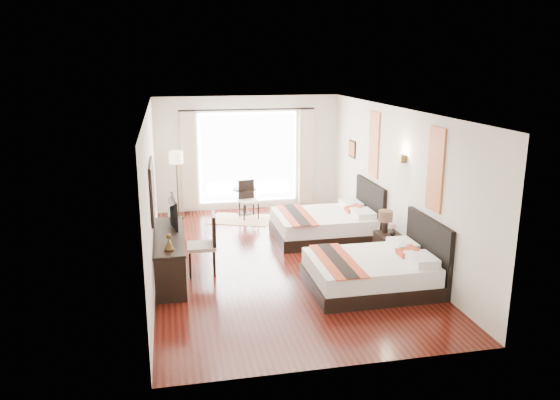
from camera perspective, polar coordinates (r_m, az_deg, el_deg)
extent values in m
cube|color=#36090A|center=(10.29, -0.16, -6.30)|extent=(4.50, 7.50, 0.01)
cube|color=white|center=(9.66, -0.17, 9.39)|extent=(4.50, 7.50, 0.02)
cube|color=silver|center=(10.55, 11.86, 1.87)|extent=(0.01, 7.50, 2.80)
cube|color=silver|center=(9.70, -13.28, 0.68)|extent=(0.01, 7.50, 2.80)
cube|color=silver|center=(13.50, -3.38, 4.89)|extent=(4.50, 0.01, 2.80)
cube|color=silver|center=(6.41, 6.62, -6.17)|extent=(4.50, 0.01, 2.80)
cube|color=white|center=(13.50, -3.36, 4.46)|extent=(2.40, 0.02, 2.20)
cube|color=white|center=(13.44, -3.33, 4.41)|extent=(2.30, 0.02, 2.10)
cube|color=beige|center=(13.28, -9.51, 4.02)|extent=(0.35, 0.14, 2.35)
cube|color=beige|center=(13.69, 2.73, 4.52)|extent=(0.35, 0.14, 2.35)
cube|color=maroon|center=(9.04, 15.94, 3.09)|extent=(0.03, 0.50, 1.35)
cube|color=maroon|center=(11.42, 9.80, 5.73)|extent=(0.03, 0.50, 1.35)
cube|color=#3F2E16|center=(10.07, 12.65, 4.25)|extent=(0.10, 0.14, 0.14)
cube|color=black|center=(9.27, -13.22, 1.01)|extent=(0.04, 1.25, 0.95)
cube|color=white|center=(9.27, -13.07, 1.02)|extent=(0.01, 1.12, 0.82)
cube|color=black|center=(9.15, 9.24, -8.42)|extent=(1.95, 1.52, 0.24)
cube|color=white|center=(9.05, 9.31, -6.89)|extent=(1.89, 1.48, 0.29)
cube|color=black|center=(9.38, 15.19, -5.19)|extent=(0.08, 1.52, 1.14)
cube|color=#A22F1A|center=(8.82, 6.00, -6.29)|extent=(0.52, 1.58, 0.02)
cube|color=black|center=(11.50, 4.44, -3.41)|extent=(2.00, 1.56, 0.24)
cube|color=white|center=(11.42, 4.47, -2.13)|extent=(1.94, 1.52, 0.29)
cube|color=black|center=(11.69, 9.38, -0.90)|extent=(0.08, 1.56, 1.17)
cube|color=#A22F1A|center=(11.24, 1.74, -1.55)|extent=(0.54, 1.62, 0.02)
cube|color=black|center=(10.42, 11.25, -4.82)|extent=(0.43, 0.53, 0.51)
cylinder|color=black|center=(10.40, 10.92, -2.76)|extent=(0.11, 0.11, 0.22)
cylinder|color=#432E20|center=(10.34, 10.98, -1.64)|extent=(0.27, 0.27, 0.20)
imported|color=black|center=(10.22, 11.69, -3.37)|extent=(0.13, 0.13, 0.13)
cube|color=black|center=(9.60, -11.44, -5.74)|extent=(0.50, 2.20, 0.76)
imported|color=black|center=(9.93, -11.55, -1.21)|extent=(0.18, 0.90, 0.51)
cube|color=#BBA690|center=(9.61, -8.19, -4.81)|extent=(0.51, 0.51, 0.07)
cube|color=black|center=(9.53, -6.93, -3.06)|extent=(0.07, 0.46, 0.55)
cylinder|color=black|center=(13.13, -10.51, -1.82)|extent=(0.24, 0.24, 0.03)
cylinder|color=#3F2E16|center=(12.95, -10.65, 1.12)|extent=(0.03, 0.03, 1.36)
cylinder|color=#F4E9BF|center=(12.80, -10.81, 4.42)|extent=(0.32, 0.32, 0.28)
cylinder|color=black|center=(13.19, -3.69, -0.13)|extent=(0.57, 0.57, 0.65)
imported|color=#4B361B|center=(13.08, -3.52, 1.35)|extent=(0.29, 0.29, 0.06)
cube|color=#BBA690|center=(12.83, -3.29, -0.14)|extent=(0.48, 0.48, 0.06)
cube|color=black|center=(12.94, -3.56, 1.12)|extent=(0.39, 0.11, 0.46)
cube|color=tan|center=(12.83, -4.10, -2.03)|extent=(1.65, 1.39, 0.01)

